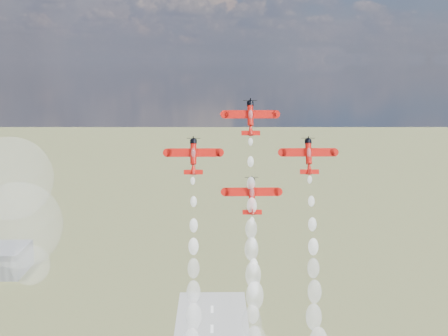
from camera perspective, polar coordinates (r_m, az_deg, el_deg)
The scene contains 4 objects.
plane_lead at distance 140.50m, azimuth 2.43°, elevation 4.66°, with size 11.62×5.58×7.81m.
plane_left at distance 137.70m, azimuth -2.82°, elevation 1.13°, with size 11.62×5.58×7.81m.
plane_right at distance 139.23m, azimuth 7.75°, elevation 1.15°, with size 11.62×5.58×7.81m.
plane_slot at distance 135.80m, azimuth 2.56°, elevation -2.49°, with size 11.62×5.58×7.81m.
Camera 1 is at (0.91, -125.94, 107.01)m, focal length 50.00 mm.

